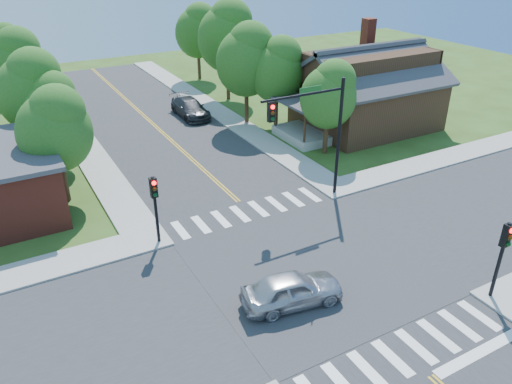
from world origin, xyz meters
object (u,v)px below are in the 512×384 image
car_silver (292,290)px  signal_mast_ne (316,123)px  house_ne (367,86)px  signal_pole_nw (155,198)px  signal_pole_se (504,247)px  car_dgrey (190,108)px

car_silver → signal_mast_ne: bearing=-30.8°
signal_mast_ne → house_ne: size_ratio=0.55×
signal_pole_nw → house_ne: size_ratio=0.29×
signal_pole_se → signal_mast_ne: bearing=98.6°
house_ne → car_silver: (-17.33, -15.95, -2.58)m
signal_pole_nw → car_dgrey: signal_pole_nw is taller
car_silver → car_dgrey: 25.75m
signal_mast_ne → car_silver: signal_mast_ne is taller
signal_mast_ne → car_silver: size_ratio=1.56×
signal_pole_nw → car_silver: size_ratio=0.82×
signal_mast_ne → car_dgrey: bearing=91.3°
signal_pole_nw → signal_mast_ne: bearing=0.1°
signal_pole_nw → car_dgrey: 20.10m
signal_pole_se → car_silver: 8.95m
car_silver → car_dgrey: bearing=-3.6°
house_ne → signal_mast_ne: bearing=-142.3°
signal_mast_ne → house_ne: signal_mast_ne is taller
signal_pole_se → signal_pole_nw: 15.84m
house_ne → car_silver: 23.69m
car_dgrey → signal_pole_nw: bearing=-116.7°
signal_pole_se → car_silver: bearing=153.4°
signal_pole_nw → car_dgrey: bearing=62.9°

